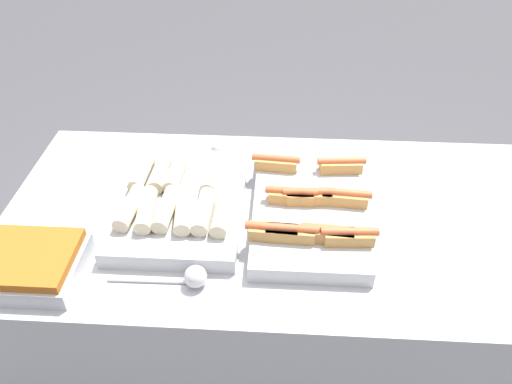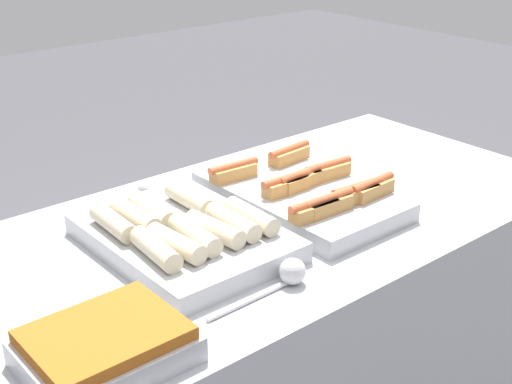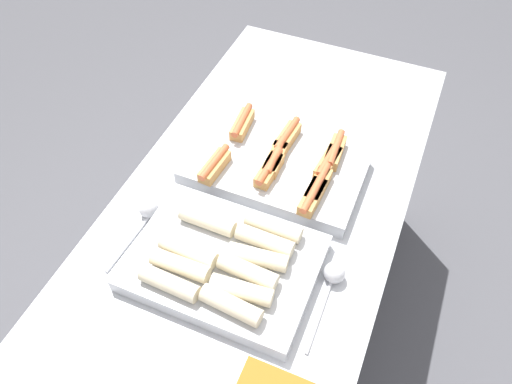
{
  "view_description": "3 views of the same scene",
  "coord_description": "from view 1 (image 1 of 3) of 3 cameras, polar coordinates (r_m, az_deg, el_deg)",
  "views": [
    {
      "loc": [
        -0.01,
        -1.11,
        1.87
      ],
      "look_at": [
        -0.07,
        0.0,
        0.96
      ],
      "focal_mm": 35.0,
      "sensor_mm": 36.0,
      "label": 1
    },
    {
      "loc": [
        -1.12,
        -1.25,
        1.68
      ],
      "look_at": [
        -0.07,
        0.0,
        0.96
      ],
      "focal_mm": 50.0,
      "sensor_mm": 36.0,
      "label": 2
    },
    {
      "loc": [
        -0.91,
        -0.35,
        2.07
      ],
      "look_at": [
        -0.07,
        0.0,
        0.96
      ],
      "focal_mm": 35.0,
      "sensor_mm": 36.0,
      "label": 3
    }
  ],
  "objects": [
    {
      "name": "ground_plane",
      "position": [
        2.17,
        2.0,
        -20.27
      ],
      "size": [
        12.0,
        12.0,
        0.0
      ],
      "primitive_type": "plane",
      "color": "#4C4C51"
    },
    {
      "name": "counter",
      "position": [
        1.81,
        2.32,
        -13.08
      ],
      "size": [
        1.65,
        0.84,
        0.88
      ],
      "color": "#B7BABF",
      "rests_on": "ground_plane"
    },
    {
      "name": "tray_hotdogs",
      "position": [
        1.46,
        6.05,
        -1.76
      ],
      "size": [
        0.35,
        0.54,
        0.1
      ],
      "color": "#B7BABF",
      "rests_on": "counter"
    },
    {
      "name": "tray_wraps",
      "position": [
        1.48,
        -8.73,
        -1.05
      ],
      "size": [
        0.36,
        0.49,
        0.1
      ],
      "color": "#B7BABF",
      "rests_on": "counter"
    },
    {
      "name": "tray_side_front",
      "position": [
        1.42,
        -24.95,
        -7.49
      ],
      "size": [
        0.29,
        0.22,
        0.07
      ],
      "color": "#B7BABF",
      "rests_on": "counter"
    },
    {
      "name": "serving_spoon_near",
      "position": [
        1.28,
        -7.44,
        -9.61
      ],
      "size": [
        0.26,
        0.06,
        0.06
      ],
      "color": "silver",
      "rests_on": "counter"
    },
    {
      "name": "serving_spoon_far",
      "position": [
        1.7,
        -4.54,
        4.79
      ],
      "size": [
        0.25,
        0.06,
        0.06
      ],
      "color": "silver",
      "rests_on": "counter"
    }
  ]
}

